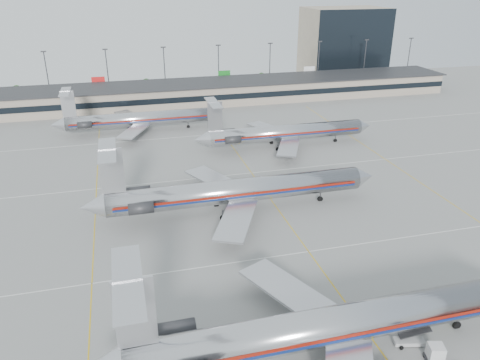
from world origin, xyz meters
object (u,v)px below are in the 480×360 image
object	(u,v)px
jet_second_row	(232,191)
belt_loader	(410,340)
uld_container	(435,353)
jet_foreground	(328,326)

from	to	relation	value
jet_second_row	belt_loader	xyz separation A→B (m)	(11.22, -34.76, -3.24)
jet_second_row	uld_container	bearing A→B (deg)	-71.73
jet_second_row	uld_container	size ratio (longest dim) A/B	22.88
uld_container	belt_loader	bearing A→B (deg)	127.68
jet_foreground	uld_container	world-z (taller)	jet_foreground
belt_loader	jet_foreground	bearing A→B (deg)	-172.23
jet_foreground	jet_second_row	size ratio (longest dim) A/B	1.01
belt_loader	jet_second_row	bearing A→B (deg)	121.29
jet_second_row	belt_loader	distance (m)	36.67
jet_second_row	belt_loader	world-z (taller)	jet_second_row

